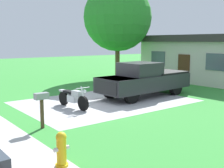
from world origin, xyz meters
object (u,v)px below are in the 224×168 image
object	(u,v)px
motorcycle	(73,98)
pickup_truck	(145,79)
shade_tree	(118,17)
mailbox	(42,101)
neighbor_house	(205,58)
fire_hydrant	(61,149)

from	to	relation	value
motorcycle	pickup_truck	bearing A→B (deg)	89.91
pickup_truck	shade_tree	size ratio (longest dim) A/B	0.75
mailbox	neighbor_house	xyz separation A→B (m)	(-3.88, 15.21, 0.81)
pickup_truck	motorcycle	bearing A→B (deg)	-90.09
mailbox	shade_tree	world-z (taller)	shade_tree
motorcycle	fire_hydrant	world-z (taller)	motorcycle
fire_hydrant	mailbox	size ratio (longest dim) A/B	0.69
pickup_truck	neighbor_house	size ratio (longest dim) A/B	0.59
neighbor_house	shade_tree	bearing A→B (deg)	-137.16
motorcycle	pickup_truck	size ratio (longest dim) A/B	0.39
motorcycle	pickup_truck	xyz separation A→B (m)	(0.01, 4.59, 0.48)
neighbor_house	mailbox	bearing A→B (deg)	-75.69
mailbox	neighbor_house	bearing A→B (deg)	104.31
motorcycle	fire_hydrant	distance (m)	6.25
motorcycle	mailbox	distance (m)	3.22
fire_hydrant	shade_tree	xyz separation A→B (m)	(-12.09, 11.52, 4.49)
mailbox	neighbor_house	distance (m)	15.72
fire_hydrant	shade_tree	bearing A→B (deg)	136.37
pickup_truck	fire_hydrant	distance (m)	9.57
pickup_truck	mailbox	xyz separation A→B (m)	(2.04, -7.03, 0.03)
shade_tree	fire_hydrant	bearing A→B (deg)	-43.63
pickup_truck	shade_tree	bearing A→B (deg)	152.62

